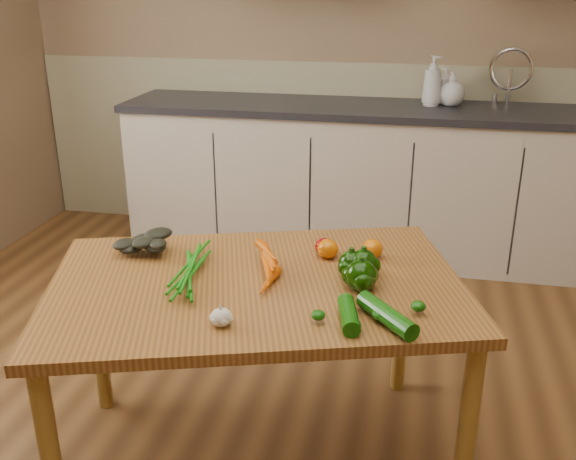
% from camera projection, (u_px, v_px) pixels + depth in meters
% --- Properties ---
extents(room, '(4.04, 5.04, 2.64)m').
position_uv_depth(room, '(234.00, 109.00, 1.76)').
color(room, brown).
rests_on(room, ground).
extents(counter_run, '(2.84, 0.64, 1.14)m').
position_uv_depth(counter_run, '(366.00, 179.00, 3.84)').
color(counter_run, beige).
rests_on(counter_run, ground).
extents(table, '(1.48, 1.18, 0.69)m').
position_uv_depth(table, '(257.00, 302.00, 2.05)').
color(table, '#925B2A').
rests_on(table, ground).
extents(soap_bottle_a, '(0.15, 0.15, 0.28)m').
position_uv_depth(soap_bottle_a, '(433.00, 81.00, 3.61)').
color(soap_bottle_a, silver).
rests_on(soap_bottle_a, counter_run).
extents(soap_bottle_b, '(0.13, 0.13, 0.20)m').
position_uv_depth(soap_bottle_b, '(446.00, 86.00, 3.70)').
color(soap_bottle_b, silver).
rests_on(soap_bottle_b, counter_run).
extents(soap_bottle_c, '(0.17, 0.17, 0.19)m').
position_uv_depth(soap_bottle_c, '(452.00, 89.00, 3.63)').
color(soap_bottle_c, silver).
rests_on(soap_bottle_c, counter_run).
extents(carrot_bunch, '(0.28, 0.25, 0.06)m').
position_uv_depth(carrot_bunch, '(242.00, 267.00, 2.04)').
color(carrot_bunch, '#E05905').
rests_on(carrot_bunch, table).
extents(leafy_greens, '(0.18, 0.17, 0.09)m').
position_uv_depth(leafy_greens, '(141.00, 241.00, 2.20)').
color(leafy_greens, black).
rests_on(leafy_greens, table).
extents(garlic_bulb, '(0.06, 0.06, 0.05)m').
position_uv_depth(garlic_bulb, '(221.00, 317.00, 1.75)').
color(garlic_bulb, beige).
rests_on(garlic_bulb, table).
extents(pepper_a, '(0.08, 0.08, 0.08)m').
position_uv_depth(pepper_a, '(351.00, 264.00, 2.04)').
color(pepper_a, black).
rests_on(pepper_a, table).
extents(pepper_b, '(0.09, 0.09, 0.09)m').
position_uv_depth(pepper_b, '(363.00, 264.00, 2.03)').
color(pepper_b, black).
rests_on(pepper_b, table).
extents(pepper_c, '(0.10, 0.10, 0.10)m').
position_uv_depth(pepper_c, '(361.00, 276.00, 1.94)').
color(pepper_c, black).
rests_on(pepper_c, table).
extents(tomato_a, '(0.06, 0.06, 0.06)m').
position_uv_depth(tomato_a, '(324.00, 247.00, 2.20)').
color(tomato_a, '#8C0206').
rests_on(tomato_a, table).
extents(tomato_b, '(0.07, 0.07, 0.07)m').
position_uv_depth(tomato_b, '(328.00, 249.00, 2.17)').
color(tomato_b, '#DB6305').
rests_on(tomato_b, table).
extents(tomato_c, '(0.07, 0.07, 0.07)m').
position_uv_depth(tomato_c, '(372.00, 249.00, 2.18)').
color(tomato_c, '#DB6305').
rests_on(tomato_c, table).
extents(zucchini_a, '(0.18, 0.20, 0.05)m').
position_uv_depth(zucchini_a, '(387.00, 315.00, 1.76)').
color(zucchini_a, '#0D4607').
rests_on(zucchini_a, table).
extents(zucchini_b, '(0.09, 0.17, 0.05)m').
position_uv_depth(zucchini_b, '(348.00, 315.00, 1.77)').
color(zucchini_b, '#0D4607').
rests_on(zucchini_b, table).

